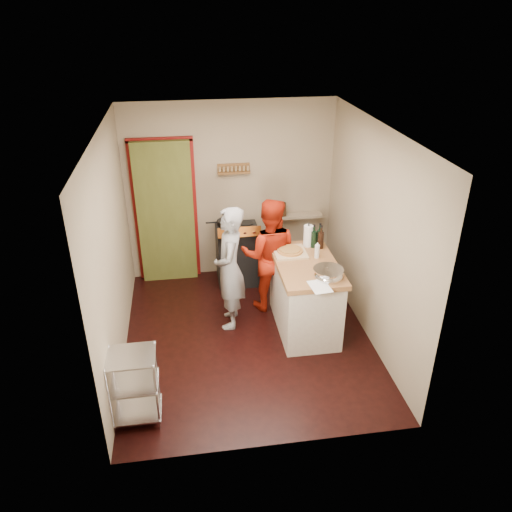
# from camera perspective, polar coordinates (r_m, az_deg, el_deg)

# --- Properties ---
(floor) EXTENTS (3.50, 3.50, 0.00)m
(floor) POSITION_cam_1_polar(r_m,az_deg,el_deg) (6.37, -0.98, -9.13)
(floor) COLOR black
(floor) RESTS_ON ground
(back_wall) EXTENTS (3.00, 0.44, 2.60)m
(back_wall) POSITION_cam_1_polar(r_m,az_deg,el_deg) (7.36, -7.91, 5.91)
(back_wall) COLOR gray
(back_wall) RESTS_ON ground
(left_wall) EXTENTS (0.04, 3.50, 2.60)m
(left_wall) POSITION_cam_1_polar(r_m,az_deg,el_deg) (5.72, -16.14, 0.41)
(left_wall) COLOR gray
(left_wall) RESTS_ON ground
(right_wall) EXTENTS (0.04, 3.50, 2.60)m
(right_wall) POSITION_cam_1_polar(r_m,az_deg,el_deg) (6.06, 13.14, 2.34)
(right_wall) COLOR gray
(right_wall) RESTS_ON ground
(ceiling) EXTENTS (3.00, 3.50, 0.02)m
(ceiling) POSITION_cam_1_polar(r_m,az_deg,el_deg) (5.26, -1.21, 14.40)
(ceiling) COLOR white
(ceiling) RESTS_ON back_wall
(stove) EXTENTS (0.60, 0.63, 1.00)m
(stove) POSITION_cam_1_polar(r_m,az_deg,el_deg) (7.35, -2.13, 0.29)
(stove) COLOR black
(stove) RESTS_ON ground
(wire_shelving) EXTENTS (0.48, 0.40, 0.80)m
(wire_shelving) POSITION_cam_1_polar(r_m,az_deg,el_deg) (5.16, -13.78, -14.05)
(wire_shelving) COLOR silver
(wire_shelving) RESTS_ON ground
(island) EXTENTS (0.73, 1.36, 1.25)m
(island) POSITION_cam_1_polar(r_m,az_deg,el_deg) (6.30, 5.65, -4.32)
(island) COLOR beige
(island) RESTS_ON ground
(person_stripe) EXTENTS (0.46, 0.63, 1.61)m
(person_stripe) POSITION_cam_1_polar(r_m,az_deg,el_deg) (6.20, -3.02, -1.44)
(person_stripe) COLOR #B8B8BD
(person_stripe) RESTS_ON ground
(person_red) EXTENTS (0.86, 0.73, 1.57)m
(person_red) POSITION_cam_1_polar(r_m,az_deg,el_deg) (6.57, 1.53, 0.10)
(person_red) COLOR #AC1F0B
(person_red) RESTS_ON ground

